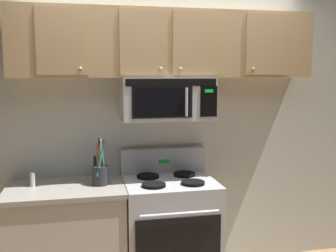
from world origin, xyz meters
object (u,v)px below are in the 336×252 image
at_px(stove_range, 170,230).
at_px(utensil_crock_charcoal, 100,172).
at_px(pepper_mill, 97,168).
at_px(over_range_microwave, 167,99).
at_px(salt_shaker, 33,180).

xyz_separation_m(stove_range, utensil_crock_charcoal, (-0.57, -0.00, 0.54)).
relative_size(utensil_crock_charcoal, pepper_mill, 1.96).
bearing_deg(utensil_crock_charcoal, pepper_mill, 96.43).
xyz_separation_m(stove_range, over_range_microwave, (-0.00, 0.12, 1.11)).
distance_m(stove_range, utensil_crock_charcoal, 0.78).
bearing_deg(salt_shaker, pepper_mill, 12.90).
relative_size(over_range_microwave, utensil_crock_charcoal, 1.94).
bearing_deg(pepper_mill, salt_shaker, -167.10).
height_order(over_range_microwave, salt_shaker, over_range_microwave).
xyz_separation_m(utensil_crock_charcoal, pepper_mill, (-0.02, 0.18, -0.00)).
distance_m(stove_range, over_range_microwave, 1.11).
distance_m(over_range_microwave, salt_shaker, 1.26).
height_order(stove_range, over_range_microwave, over_range_microwave).
bearing_deg(stove_range, pepper_mill, 163.42).
height_order(over_range_microwave, utensil_crock_charcoal, over_range_microwave).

